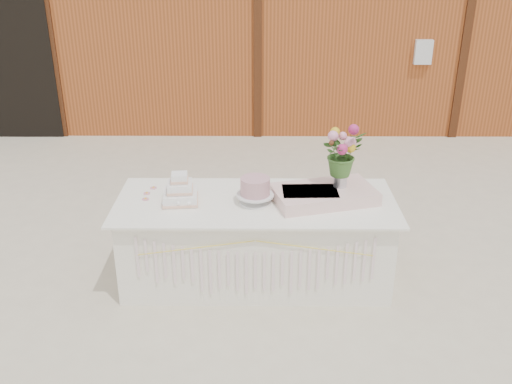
# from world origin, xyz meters

# --- Properties ---
(ground) EXTENTS (80.00, 80.00, 0.00)m
(ground) POSITION_xyz_m (0.00, 0.00, 0.00)
(ground) COLOR beige
(ground) RESTS_ON ground
(barn) EXTENTS (12.60, 4.60, 3.30)m
(barn) POSITION_xyz_m (-0.01, 5.99, 1.68)
(barn) COLOR #A34E22
(barn) RESTS_ON ground
(cake_table) EXTENTS (2.40, 1.00, 0.77)m
(cake_table) POSITION_xyz_m (0.00, -0.00, 0.39)
(cake_table) COLOR white
(cake_table) RESTS_ON ground
(wedding_cake) EXTENTS (0.32, 0.32, 0.26)m
(wedding_cake) POSITION_xyz_m (-0.64, -0.02, 0.86)
(wedding_cake) COLOR white
(wedding_cake) RESTS_ON cake_table
(pink_cake_stand) EXTENTS (0.32, 0.32, 0.23)m
(pink_cake_stand) POSITION_xyz_m (-0.00, -0.04, 0.90)
(pink_cake_stand) COLOR silver
(pink_cake_stand) RESTS_ON cake_table
(satin_runner) EXTENTS (0.95, 0.70, 0.11)m
(satin_runner) POSITION_xyz_m (0.58, 0.02, 0.82)
(satin_runner) COLOR beige
(satin_runner) RESTS_ON cake_table
(flower_vase) EXTENTS (0.11, 0.11, 0.16)m
(flower_vase) POSITION_xyz_m (0.72, 0.08, 0.96)
(flower_vase) COLOR silver
(flower_vase) RESTS_ON satin_runner
(bouquet) EXTENTS (0.46, 0.45, 0.39)m
(bouquet) POSITION_xyz_m (0.72, 0.08, 1.23)
(bouquet) COLOR #3A6629
(bouquet) RESTS_ON flower_vase
(loose_flowers) EXTENTS (0.23, 0.31, 0.02)m
(loose_flowers) POSITION_xyz_m (-0.97, 0.16, 0.78)
(loose_flowers) COLOR #D28092
(loose_flowers) RESTS_ON cake_table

